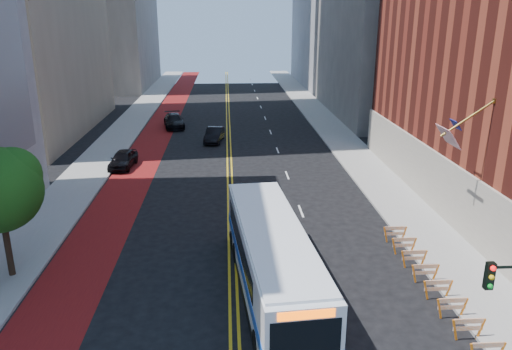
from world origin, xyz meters
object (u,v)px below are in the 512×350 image
object	(u,v)px
car_a	(123,159)
car_c	(174,121)
car_b	(214,135)
transit_bus	(272,259)

from	to	relation	value
car_a	car_c	world-z (taller)	car_c
car_a	car_c	distance (m)	16.30
car_b	car_c	size ratio (longest dim) A/B	0.84
car_b	transit_bus	bearing A→B (deg)	-75.82
car_a	car_b	size ratio (longest dim) A/B	0.98
car_b	car_a	bearing A→B (deg)	-123.69
car_a	car_b	world-z (taller)	car_a
car_b	car_c	world-z (taller)	car_c
car_c	car_b	bearing A→B (deg)	-65.96
transit_bus	car_c	xyz separation A→B (m)	(-8.24, 37.59, -1.10)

